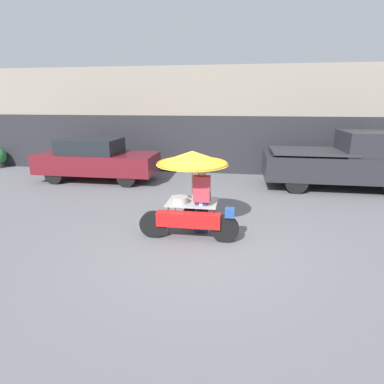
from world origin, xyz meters
name	(u,v)px	position (x,y,z in m)	size (l,w,h in m)	color
ground_plane	(199,243)	(0.00, 0.00, 0.00)	(36.00, 36.00, 0.00)	slate
shopfront_building	(222,120)	(0.00, 7.76, 2.16)	(28.00, 2.06, 4.36)	gray
vendor_motorcycle_cart	(192,173)	(-0.25, 0.66, 1.40)	(2.22, 1.65, 1.90)	black
vendor_person	(202,197)	(-0.01, 0.55, 0.89)	(0.38, 0.22, 1.59)	navy
parked_car	(96,159)	(-4.62, 4.81, 0.83)	(4.55, 1.76, 1.62)	black
pickup_truck	(345,162)	(4.44, 4.99, 0.96)	(5.16, 1.88, 2.02)	black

